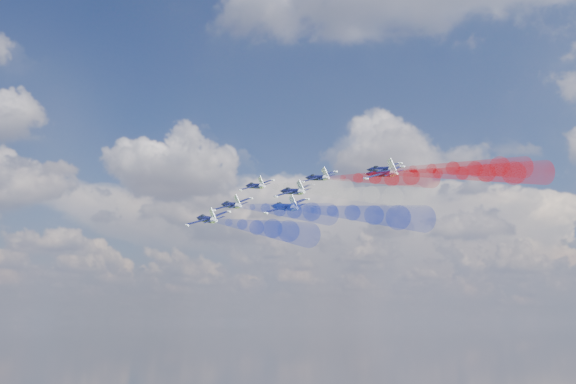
% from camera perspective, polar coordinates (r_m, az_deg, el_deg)
% --- Properties ---
extents(jet_lead, '(16.23, 15.97, 8.89)m').
position_cam_1_polar(jet_lead, '(180.90, -2.68, 0.50)').
color(jet_lead, black).
extents(trail_lead, '(31.98, 30.04, 12.51)m').
position_cam_1_polar(trail_lead, '(158.31, 1.04, 0.39)').
color(trail_lead, white).
extents(jet_inner_left, '(16.23, 15.97, 8.89)m').
position_cam_1_polar(jet_inner_left, '(160.83, -4.65, -1.08)').
color(jet_inner_left, black).
extents(trail_inner_left, '(31.98, 30.04, 12.51)m').
position_cam_1_polar(trail_inner_left, '(137.90, -0.71, -1.45)').
color(trail_inner_left, '#182FCC').
extents(jet_inner_right, '(16.23, 15.97, 8.89)m').
position_cam_1_polar(jet_inner_right, '(172.58, 2.45, 1.17)').
color(jet_inner_right, black).
extents(trail_inner_right, '(31.98, 30.04, 12.51)m').
position_cam_1_polar(trail_inner_right, '(151.16, 7.11, 1.15)').
color(trail_inner_right, red).
extents(jet_outer_left, '(16.23, 15.97, 8.89)m').
position_cam_1_polar(jet_outer_left, '(146.38, -6.65, -2.23)').
color(jet_outer_left, black).
extents(trail_outer_left, '(31.98, 30.04, 12.51)m').
position_cam_1_polar(trail_outer_left, '(123.15, -2.61, -2.87)').
color(trail_outer_left, '#182FCC').
extents(jet_center_third, '(16.23, 15.97, 8.89)m').
position_cam_1_polar(jet_center_third, '(155.05, 0.40, 0.04)').
color(jet_center_third, black).
extents(trail_center_third, '(31.98, 30.04, 12.51)m').
position_cam_1_polar(trail_center_third, '(133.21, 5.35, -0.16)').
color(trail_center_third, white).
extents(jet_outer_right, '(16.23, 15.97, 8.89)m').
position_cam_1_polar(jet_outer_right, '(165.15, 7.69, 1.84)').
color(jet_outer_right, black).
extents(trail_outer_right, '(31.98, 30.04, 12.51)m').
position_cam_1_polar(trail_outer_right, '(145.15, 13.32, 1.90)').
color(trail_outer_right, red).
extents(jet_rear_left, '(16.23, 15.97, 8.89)m').
position_cam_1_polar(jet_rear_left, '(139.04, -0.25, -1.24)').
color(jet_rear_left, black).
extents(trail_rear_left, '(31.98, 30.04, 12.51)m').
position_cam_1_polar(trail_rear_left, '(117.13, 5.26, -1.71)').
color(trail_rear_left, '#182FCC').
extents(jet_rear_right, '(16.23, 15.97, 8.89)m').
position_cam_1_polar(jet_rear_right, '(149.64, 7.71, 1.50)').
color(jet_rear_right, black).
extents(trail_rear_right, '(31.98, 30.04, 12.51)m').
position_cam_1_polar(trail_rear_right, '(129.72, 14.01, 1.51)').
color(trail_rear_right, red).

